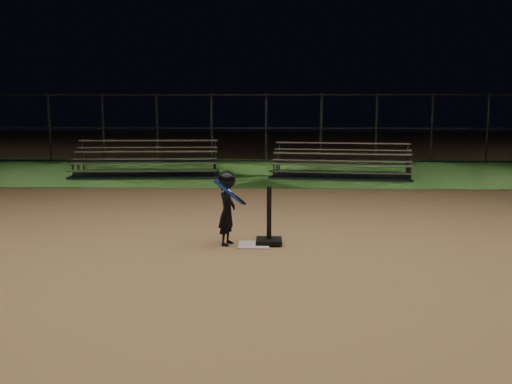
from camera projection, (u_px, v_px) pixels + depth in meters
The scene contains 8 objects.
ground at pixel (254, 246), 8.47m from camera, with size 80.00×80.00×0.00m, color #A07448.
grass_strip at pixel (265, 171), 18.36m from camera, with size 60.00×8.00×0.01m, color #264E19.
home_plate at pixel (254, 245), 8.47m from camera, with size 0.45×0.45×0.02m, color beige.
batting_tee at pixel (269, 232), 8.54m from camera, with size 0.38×0.38×0.84m.
child_batter at pixel (227, 206), 8.46m from camera, with size 0.45×0.59×1.09m.
bleacher_left at pixel (147, 168), 17.19m from camera, with size 4.33×2.34×1.03m.
bleacher_right at pixel (341, 170), 16.85m from camera, with size 4.21×2.51×0.97m.
backstop_fence at pixel (266, 128), 21.14m from camera, with size 20.08×0.08×2.50m.
Camera 1 is at (0.29, -8.26, 2.01)m, focal length 40.70 mm.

